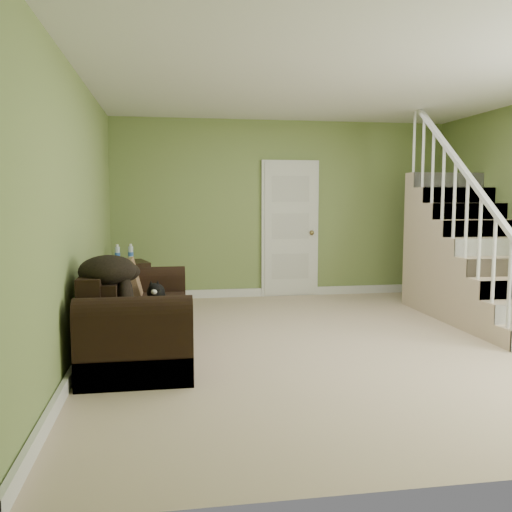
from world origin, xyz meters
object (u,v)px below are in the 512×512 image
object	(u,v)px
sofa	(135,321)
cat	(156,292)
banana	(164,306)
side_table	(126,286)

from	to	relation	value
sofa	cat	bearing A→B (deg)	54.76
cat	banana	world-z (taller)	cat
sofa	cat	world-z (taller)	sofa
sofa	cat	xyz separation A→B (m)	(0.19, 0.27, 0.22)
sofa	side_table	size ratio (longest dim) A/B	2.37
cat	sofa	bearing A→B (deg)	-121.65
side_table	banana	size ratio (longest dim) A/B	4.18
sofa	cat	size ratio (longest dim) A/B	4.44
sofa	side_table	world-z (taller)	side_table
banana	cat	bearing A→B (deg)	96.01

